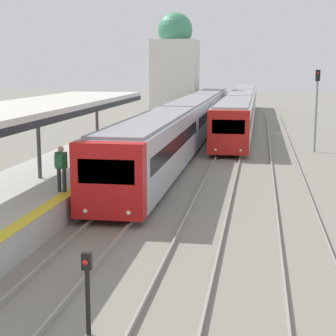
# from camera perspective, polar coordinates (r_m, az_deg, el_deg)

# --- Properties ---
(platform_canopy) EXTENTS (4.00, 20.67, 3.05)m
(platform_canopy) POSITION_cam_1_polar(r_m,az_deg,el_deg) (23.00, -13.05, 6.14)
(platform_canopy) COLOR beige
(platform_canopy) RESTS_ON station_platform
(person_on_platform) EXTENTS (0.40, 0.40, 1.66)m
(person_on_platform) POSITION_cam_1_polar(r_m,az_deg,el_deg) (20.51, -10.82, 0.30)
(person_on_platform) COLOR #2D2D33
(person_on_platform) RESTS_ON station_platform
(train_near) EXTENTS (2.53, 48.10, 3.02)m
(train_near) POSITION_cam_1_polar(r_m,az_deg,el_deg) (42.37, 2.46, 5.19)
(train_near) COLOR red
(train_near) RESTS_ON ground_plane
(train_far) EXTENTS (2.49, 44.40, 3.01)m
(train_far) POSITION_cam_1_polar(r_m,az_deg,el_deg) (55.18, 7.46, 6.29)
(train_far) COLOR red
(train_far) RESTS_ON ground_plane
(signal_post_near) EXTENTS (0.20, 0.21, 1.76)m
(signal_post_near) POSITION_cam_1_polar(r_m,az_deg,el_deg) (11.65, -8.19, -11.60)
(signal_post_near) COLOR black
(signal_post_near) RESTS_ON ground_plane
(signal_mast_far) EXTENTS (0.28, 0.29, 5.22)m
(signal_mast_far) POSITION_cam_1_polar(r_m,az_deg,el_deg) (37.04, 14.87, 6.60)
(signal_mast_far) COLOR gray
(signal_mast_far) RESTS_ON ground_plane
(distant_domed_building) EXTENTS (4.82, 4.82, 11.11)m
(distant_domed_building) POSITION_cam_1_polar(r_m,az_deg,el_deg) (61.59, 0.73, 10.06)
(distant_domed_building) COLOR silver
(distant_domed_building) RESTS_ON ground_plane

